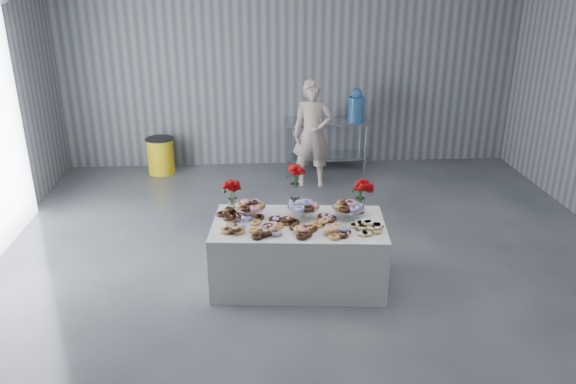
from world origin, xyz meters
name	(u,v)px	position (x,y,z in m)	size (l,w,h in m)	color
ground	(321,292)	(0.00, 0.00, 0.00)	(9.00, 9.00, 0.00)	#35383D
room_walls	(297,50)	(-0.27, 0.07, 2.64)	(8.04, 9.04, 4.02)	gray
display_table	(298,253)	(-0.23, 0.24, 0.38)	(1.90, 1.00, 0.75)	white
prep_table	(327,136)	(0.60, 4.10, 0.62)	(1.50, 0.60, 0.90)	silver
donut_mounds	(299,221)	(-0.23, 0.19, 0.80)	(1.80, 0.80, 0.09)	#C08946
cake_stand_left	(250,205)	(-0.76, 0.44, 0.89)	(0.36, 0.36, 0.17)	silver
cake_stand_mid	(303,206)	(-0.17, 0.39, 0.89)	(0.36, 0.36, 0.17)	silver
cake_stand_right	(348,206)	(0.33, 0.34, 0.89)	(0.36, 0.36, 0.17)	silver
danish_pile	(369,225)	(0.50, 0.03, 0.81)	(0.48, 0.48, 0.11)	white
bouquet_left	(233,189)	(-0.95, 0.56, 1.05)	(0.26, 0.26, 0.42)	white
bouquet_right	(361,189)	(0.49, 0.48, 1.05)	(0.26, 0.26, 0.42)	white
bouquet_center	(295,180)	(-0.25, 0.60, 1.13)	(0.26, 0.26, 0.57)	silver
water_jug	(356,106)	(1.10, 4.10, 1.15)	(0.28, 0.28, 0.55)	#3B7FCB
drink_bottles	(309,114)	(0.28, 4.00, 1.04)	(0.54, 0.08, 0.27)	#268C33
person	(312,134)	(0.26, 3.36, 0.87)	(0.64, 0.42, 1.75)	#CC8C93
trash_barrel	(161,156)	(-2.31, 4.10, 0.32)	(0.49, 0.49, 0.63)	yellow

